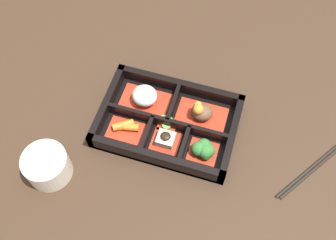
% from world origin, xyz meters
% --- Properties ---
extents(ground_plane, '(3.00, 3.00, 0.00)m').
position_xyz_m(ground_plane, '(0.00, 0.00, 0.00)').
color(ground_plane, '#382619').
extents(bento_base, '(0.28, 0.19, 0.01)m').
position_xyz_m(bento_base, '(0.00, 0.00, 0.01)').
color(bento_base, black).
rests_on(bento_base, ground_plane).
extents(bento_rim, '(0.28, 0.19, 0.04)m').
position_xyz_m(bento_rim, '(0.00, -0.00, 0.02)').
color(bento_rim, black).
rests_on(bento_rim, ground_plane).
extents(bowl_rice, '(0.11, 0.07, 0.05)m').
position_xyz_m(bowl_rice, '(-0.06, 0.04, 0.03)').
color(bowl_rice, '#B22D19').
rests_on(bowl_rice, bento_base).
extents(bowl_stew, '(0.11, 0.07, 0.05)m').
position_xyz_m(bowl_stew, '(0.06, 0.04, 0.03)').
color(bowl_stew, '#B22D19').
rests_on(bowl_stew, bento_base).
extents(bowl_carrots, '(0.08, 0.05, 0.02)m').
position_xyz_m(bowl_carrots, '(-0.08, -0.04, 0.02)').
color(bowl_carrots, '#B22D19').
rests_on(bowl_carrots, bento_base).
extents(bowl_tofu, '(0.06, 0.05, 0.03)m').
position_xyz_m(bowl_tofu, '(0.01, -0.04, 0.02)').
color(bowl_tofu, '#B22D19').
rests_on(bowl_tofu, bento_base).
extents(bowl_greens, '(0.06, 0.05, 0.04)m').
position_xyz_m(bowl_greens, '(0.09, -0.05, 0.03)').
color(bowl_greens, '#B22D19').
rests_on(bowl_greens, bento_base).
extents(bowl_pickles, '(0.04, 0.03, 0.01)m').
position_xyz_m(bowl_pickles, '(-0.00, -0.01, 0.02)').
color(bowl_pickles, '#B22D19').
rests_on(bowl_pickles, bento_base).
extents(tea_cup, '(0.09, 0.09, 0.06)m').
position_xyz_m(tea_cup, '(-0.19, -0.17, 0.03)').
color(tea_cup, beige).
rests_on(tea_cup, ground_plane).
extents(chopsticks, '(0.14, 0.19, 0.01)m').
position_xyz_m(chopsticks, '(0.31, -0.00, 0.00)').
color(chopsticks, black).
rests_on(chopsticks, ground_plane).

